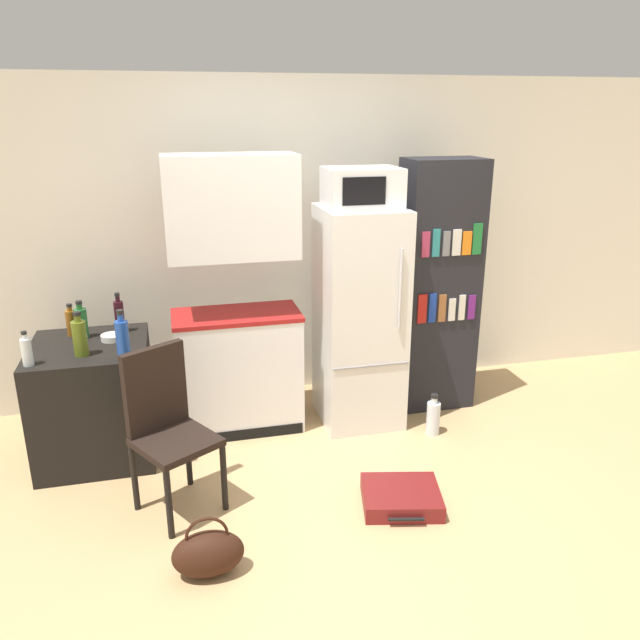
{
  "coord_description": "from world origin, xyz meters",
  "views": [
    {
      "loc": [
        -0.96,
        -2.76,
        2.22
      ],
      "look_at": [
        -0.07,
        0.85,
        0.96
      ],
      "focal_mm": 35.0,
      "sensor_mm": 36.0,
      "label": 1
    }
  ],
  "objects_px": {
    "bottle_wine_dark": "(119,316)",
    "chair": "(166,418)",
    "microwave": "(362,187)",
    "bottle_olive_oil": "(80,337)",
    "side_table": "(95,400)",
    "bottle_green_tall": "(81,322)",
    "bowl": "(112,337)",
    "bottle_blue_soda": "(123,339)",
    "bookshelf": "(438,287)",
    "bottle_amber_beer": "(71,322)",
    "handbag": "(208,553)",
    "kitchen_hutch": "(236,309)",
    "water_bottle_front": "(433,417)",
    "refrigerator": "(359,318)",
    "bottle_clear_short": "(27,351)",
    "suitcase_large_flat": "(401,497)"
  },
  "relations": [
    {
      "from": "bottle_wine_dark",
      "to": "chair",
      "type": "relative_size",
      "value": 0.29
    },
    {
      "from": "microwave",
      "to": "bottle_olive_oil",
      "type": "relative_size",
      "value": 1.78
    },
    {
      "from": "side_table",
      "to": "bottle_green_tall",
      "type": "bearing_deg",
      "value": 105.57
    },
    {
      "from": "bowl",
      "to": "bottle_blue_soda",
      "type": "bearing_deg",
      "value": -75.44
    },
    {
      "from": "bookshelf",
      "to": "bowl",
      "type": "bearing_deg",
      "value": -176.69
    },
    {
      "from": "bottle_green_tall",
      "to": "bottle_blue_soda",
      "type": "distance_m",
      "value": 0.55
    },
    {
      "from": "microwave",
      "to": "bottle_amber_beer",
      "type": "height_order",
      "value": "microwave"
    },
    {
      "from": "bookshelf",
      "to": "handbag",
      "type": "height_order",
      "value": "bookshelf"
    },
    {
      "from": "kitchen_hutch",
      "to": "handbag",
      "type": "height_order",
      "value": "kitchen_hutch"
    },
    {
      "from": "bowl",
      "to": "bottle_wine_dark",
      "type": "bearing_deg",
      "value": 72.16
    },
    {
      "from": "bottle_olive_oil",
      "to": "water_bottle_front",
      "type": "relative_size",
      "value": 0.91
    },
    {
      "from": "side_table",
      "to": "handbag",
      "type": "xyz_separation_m",
      "value": [
        0.63,
        -1.37,
        -0.27
      ]
    },
    {
      "from": "bottle_amber_beer",
      "to": "bottle_blue_soda",
      "type": "xyz_separation_m",
      "value": [
        0.36,
        -0.54,
        0.04
      ]
    },
    {
      "from": "refrigerator",
      "to": "bottle_olive_oil",
      "type": "distance_m",
      "value": 1.88
    },
    {
      "from": "bottle_green_tall",
      "to": "bottle_blue_soda",
      "type": "height_order",
      "value": "bottle_blue_soda"
    },
    {
      "from": "refrigerator",
      "to": "bowl",
      "type": "xyz_separation_m",
      "value": [
        -1.7,
        -0.02,
        0.01
      ]
    },
    {
      "from": "refrigerator",
      "to": "bottle_clear_short",
      "type": "relative_size",
      "value": 7.44
    },
    {
      "from": "microwave",
      "to": "suitcase_large_flat",
      "type": "height_order",
      "value": "microwave"
    },
    {
      "from": "bowl",
      "to": "bottle_amber_beer",
      "type": "bearing_deg",
      "value": 149.0
    },
    {
      "from": "refrigerator",
      "to": "bottle_olive_oil",
      "type": "height_order",
      "value": "refrigerator"
    },
    {
      "from": "side_table",
      "to": "water_bottle_front",
      "type": "distance_m",
      "value": 2.33
    },
    {
      "from": "bottle_blue_soda",
      "to": "bookshelf",
      "type": "bearing_deg",
      "value": 12.9
    },
    {
      "from": "bottle_olive_oil",
      "to": "suitcase_large_flat",
      "type": "bearing_deg",
      "value": -26.1
    },
    {
      "from": "microwave",
      "to": "bowl",
      "type": "relative_size",
      "value": 3.59
    },
    {
      "from": "side_table",
      "to": "microwave",
      "type": "height_order",
      "value": "microwave"
    },
    {
      "from": "bottle_amber_beer",
      "to": "bottle_blue_soda",
      "type": "height_order",
      "value": "bottle_blue_soda"
    },
    {
      "from": "chair",
      "to": "bottle_olive_oil",
      "type": "bearing_deg",
      "value": 101.03
    },
    {
      "from": "kitchen_hutch",
      "to": "bottle_green_tall",
      "type": "bearing_deg",
      "value": -179.89
    },
    {
      "from": "bookshelf",
      "to": "bottle_green_tall",
      "type": "xyz_separation_m",
      "value": [
        -2.54,
        -0.04,
        -0.06
      ]
    },
    {
      "from": "microwave",
      "to": "water_bottle_front",
      "type": "relative_size",
      "value": 1.61
    },
    {
      "from": "bottle_wine_dark",
      "to": "chair",
      "type": "height_order",
      "value": "bottle_wine_dark"
    },
    {
      "from": "bookshelf",
      "to": "handbag",
      "type": "relative_size",
      "value": 5.25
    },
    {
      "from": "bottle_olive_oil",
      "to": "bottle_blue_soda",
      "type": "height_order",
      "value": "bottle_blue_soda"
    },
    {
      "from": "bottle_amber_beer",
      "to": "bowl",
      "type": "height_order",
      "value": "bottle_amber_beer"
    },
    {
      "from": "bottle_clear_short",
      "to": "bowl",
      "type": "distance_m",
      "value": 0.56
    },
    {
      "from": "bottle_clear_short",
      "to": "bookshelf",
      "type": "bearing_deg",
      "value": 9.4
    },
    {
      "from": "side_table",
      "to": "bottle_wine_dark",
      "type": "xyz_separation_m",
      "value": [
        0.2,
        0.21,
        0.51
      ]
    },
    {
      "from": "handbag",
      "to": "bottle_olive_oil",
      "type": "bearing_deg",
      "value": 118.43
    },
    {
      "from": "bottle_blue_soda",
      "to": "suitcase_large_flat",
      "type": "height_order",
      "value": "bottle_blue_soda"
    },
    {
      "from": "bottle_olive_oil",
      "to": "handbag",
      "type": "bearing_deg",
      "value": -61.57
    },
    {
      "from": "water_bottle_front",
      "to": "microwave",
      "type": "bearing_deg",
      "value": 139.72
    },
    {
      "from": "bookshelf",
      "to": "bottle_blue_soda",
      "type": "bearing_deg",
      "value": -167.1
    },
    {
      "from": "bottle_blue_soda",
      "to": "chair",
      "type": "height_order",
      "value": "bottle_blue_soda"
    },
    {
      "from": "bottle_wine_dark",
      "to": "bottle_clear_short",
      "type": "distance_m",
      "value": 0.69
    },
    {
      "from": "bottle_olive_oil",
      "to": "suitcase_large_flat",
      "type": "xyz_separation_m",
      "value": [
        1.78,
        -0.87,
        -0.85
      ]
    },
    {
      "from": "handbag",
      "to": "water_bottle_front",
      "type": "relative_size",
      "value": 1.16
    },
    {
      "from": "bottle_green_tall",
      "to": "bottle_amber_beer",
      "type": "distance_m",
      "value": 0.1
    },
    {
      "from": "water_bottle_front",
      "to": "bottle_amber_beer",
      "type": "bearing_deg",
      "value": 167.85
    },
    {
      "from": "bottle_olive_oil",
      "to": "handbag",
      "type": "distance_m",
      "value": 1.56
    },
    {
      "from": "water_bottle_front",
      "to": "bottle_green_tall",
      "type": "bearing_deg",
      "value": 168.99
    }
  ]
}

